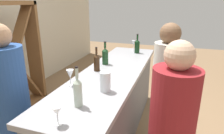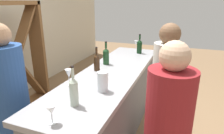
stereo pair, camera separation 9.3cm
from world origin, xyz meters
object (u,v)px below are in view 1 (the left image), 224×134
(wine_glass_near_left, at_px, (133,43))
(wine_glass_near_center, at_px, (57,111))
(water_pitcher, at_px, (105,82))
(wine_bottle_second_right_dark_green, at_px, (137,46))
(wine_rack, at_px, (11,61))
(wine_bottle_leftmost_clear_pale, at_px, (78,91))
(person_right_guest, at_px, (12,111))
(wine_glass_near_right, at_px, (70,74))
(wine_bottle_center_olive_green, at_px, (105,56))
(wine_bottle_second_left_amber_brown, at_px, (97,62))
(person_center_guest, at_px, (165,95))

(wine_glass_near_left, xyz_separation_m, wine_glass_near_center, (-2.32, 0.01, -0.02))
(wine_glass_near_left, bearing_deg, wine_glass_near_center, 179.79)
(water_pitcher, bearing_deg, wine_bottle_second_right_dark_green, 0.53)
(wine_rack, distance_m, wine_bottle_leftmost_clear_pale, 1.93)
(wine_glass_near_center, relative_size, water_pitcher, 0.74)
(wine_rack, distance_m, person_right_guest, 1.33)
(water_pitcher, distance_m, person_right_guest, 0.95)
(wine_rack, distance_m, wine_glass_near_left, 1.99)
(water_pitcher, height_order, person_right_guest, person_right_guest)
(wine_bottle_second_right_dark_green, relative_size, wine_glass_near_right, 1.88)
(wine_rack, bearing_deg, wine_bottle_center_olive_green, -83.55)
(person_right_guest, bearing_deg, wine_glass_near_center, -25.25)
(wine_bottle_center_olive_green, bearing_deg, wine_bottle_second_left_amber_brown, 178.97)
(wine_bottle_center_olive_green, height_order, wine_glass_near_center, wine_bottle_center_olive_green)
(person_center_guest, xyz_separation_m, person_right_guest, (-0.84, 1.38, 0.00))
(wine_bottle_leftmost_clear_pale, height_order, wine_glass_near_center, wine_bottle_leftmost_clear_pale)
(wine_bottle_leftmost_clear_pale, relative_size, wine_glass_near_center, 2.41)
(wine_glass_near_left, bearing_deg, wine_bottle_second_right_dark_green, -149.39)
(wine_bottle_second_right_dark_green, bearing_deg, wine_glass_near_center, 177.09)
(wine_glass_near_left, height_order, person_right_guest, person_right_guest)
(wine_bottle_center_olive_green, xyz_separation_m, person_center_guest, (-0.28, -0.83, -0.32))
(wine_bottle_leftmost_clear_pale, height_order, wine_bottle_center_olive_green, wine_bottle_leftmost_clear_pale)
(wine_glass_near_center, relative_size, person_center_guest, 0.09)
(wine_bottle_leftmost_clear_pale, xyz_separation_m, wine_glass_near_center, (-0.28, 0.02, -0.03))
(water_pitcher, height_order, person_center_guest, person_center_guest)
(water_pitcher, bearing_deg, wine_glass_near_right, 87.98)
(wine_rack, bearing_deg, wine_glass_near_center, -126.91)
(wine_bottle_center_olive_green, xyz_separation_m, wine_glass_near_right, (-0.78, 0.08, -0.00))
(wine_bottle_center_olive_green, height_order, wine_glass_near_right, wine_bottle_center_olive_green)
(wine_bottle_center_olive_green, xyz_separation_m, water_pitcher, (-0.79, -0.30, -0.02))
(wine_bottle_second_right_dark_green, relative_size, person_center_guest, 0.21)
(wine_rack, xyz_separation_m, wine_bottle_second_right_dark_green, (0.91, -1.76, 0.17))
(wine_bottle_leftmost_clear_pale, xyz_separation_m, person_right_guest, (0.01, 0.74, -0.33))
(wine_bottle_second_right_dark_green, relative_size, person_right_guest, 0.20)
(wine_bottle_second_right_dark_green, bearing_deg, person_right_guest, 155.93)
(wine_rack, xyz_separation_m, person_center_guest, (-0.11, -2.30, -0.15))
(wine_rack, xyz_separation_m, wine_glass_near_left, (1.08, -1.66, 0.17))
(wine_glass_near_right, bearing_deg, person_right_guest, 125.77)
(person_center_guest, bearing_deg, wine_rack, 12.09)
(wine_glass_near_left, relative_size, person_center_guest, 0.11)
(wine_bottle_leftmost_clear_pale, height_order, person_center_guest, person_center_guest)
(wine_bottle_second_right_dark_green, bearing_deg, person_center_guest, -152.06)
(wine_bottle_second_right_dark_green, distance_m, person_center_guest, 1.21)
(person_right_guest, bearing_deg, wine_bottle_leftmost_clear_pale, -4.44)
(wine_bottle_leftmost_clear_pale, xyz_separation_m, wine_bottle_second_left_amber_brown, (0.85, 0.19, -0.02))
(wine_glass_near_right, xyz_separation_m, water_pitcher, (-0.01, -0.38, -0.02))
(wine_bottle_second_right_dark_green, distance_m, water_pitcher, 1.54)
(wine_glass_near_right, bearing_deg, wine_glass_near_left, -8.90)
(water_pitcher, bearing_deg, wine_glass_near_left, 3.84)
(wine_bottle_second_left_amber_brown, height_order, wine_glass_near_center, wine_bottle_second_left_amber_brown)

